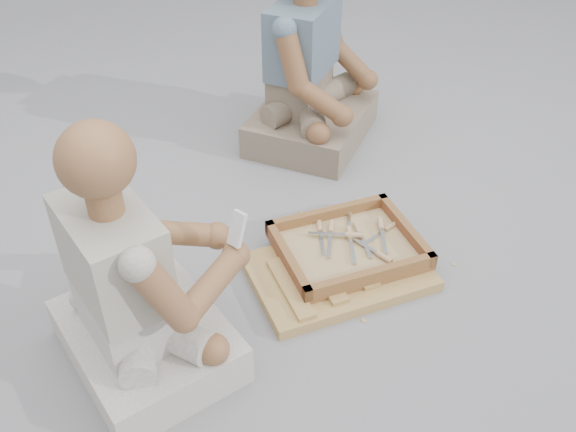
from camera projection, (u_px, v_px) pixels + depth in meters
ground at (329, 302)px, 2.41m from camera, size 60.00×60.00×0.00m
carved_panel at (339, 272)px, 2.50m from camera, size 0.74×0.56×0.04m
tool_tray at (348, 247)px, 2.55m from camera, size 0.62×0.54×0.07m
chisel_0 at (387, 229)px, 2.64m from camera, size 0.22×0.06×0.02m
chisel_1 at (380, 255)px, 2.50m from camera, size 0.06×0.22×0.02m
chisel_2 at (381, 227)px, 2.62m from camera, size 0.13×0.19×0.02m
chisel_3 at (350, 236)px, 2.59m from camera, size 0.13×0.20×0.02m
chisel_4 at (320, 229)px, 2.63m from camera, size 0.12×0.20×0.02m
chisel_5 at (349, 212)px, 2.72m from camera, size 0.15×0.19×0.02m
chisel_6 at (359, 232)px, 2.61m from camera, size 0.10×0.21×0.02m
chisel_7 at (331, 230)px, 2.61m from camera, size 0.15×0.18×0.02m
chisel_8 at (349, 235)px, 2.58m from camera, size 0.19×0.14×0.02m
wood_chip_0 at (301, 212)px, 2.84m from camera, size 0.02×0.02×0.00m
wood_chip_1 at (401, 252)px, 2.63m from camera, size 0.02×0.02×0.00m
wood_chip_2 at (368, 288)px, 2.47m from camera, size 0.02×0.02×0.00m
wood_chip_3 at (342, 235)px, 2.71m from camera, size 0.02×0.02×0.00m
wood_chip_4 at (359, 199)px, 2.92m from camera, size 0.02×0.02×0.00m
wood_chip_5 at (290, 237)px, 2.70m from camera, size 0.02×0.02×0.00m
wood_chip_6 at (340, 215)px, 2.82m from camera, size 0.02×0.02×0.00m
wood_chip_7 at (350, 234)px, 2.72m from camera, size 0.02×0.02×0.00m
wood_chip_8 at (413, 251)px, 2.64m from camera, size 0.02×0.02×0.00m
wood_chip_9 at (364, 320)px, 2.33m from camera, size 0.02×0.02×0.00m
wood_chip_10 at (327, 211)px, 2.85m from camera, size 0.02×0.02×0.00m
wood_chip_11 at (373, 278)px, 2.51m from camera, size 0.02×0.02×0.00m
wood_chip_12 at (329, 293)px, 2.44m from camera, size 0.02×0.02×0.00m
wood_chip_13 at (454, 264)px, 2.57m from camera, size 0.02×0.02×0.00m
craftsman at (136, 290)px, 2.01m from camera, size 0.63×0.62×0.92m
companion at (310, 78)px, 3.14m from camera, size 0.83×0.79×1.01m
mobile_phone at (237, 229)px, 2.05m from camera, size 0.07×0.06×0.12m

